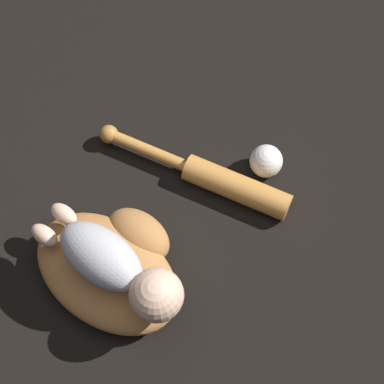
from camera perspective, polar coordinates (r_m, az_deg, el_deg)
name	(u,v)px	position (r m, az deg, el deg)	size (l,w,h in m)	color
ground_plane	(105,280)	(1.36, -7.76, -7.78)	(6.00, 6.00, 0.00)	black
baseball_glove	(112,266)	(1.32, -7.11, -6.50)	(0.34, 0.27, 0.09)	#A8703D
baby_figure	(117,268)	(1.22, -6.66, -6.77)	(0.35, 0.12, 0.10)	#B2B2B7
baseball_bat	(215,178)	(1.41, 2.06, 1.23)	(0.46, 0.11, 0.06)	#C6843D
baseball	(266,161)	(1.43, 6.60, 2.75)	(0.07, 0.07, 0.07)	white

